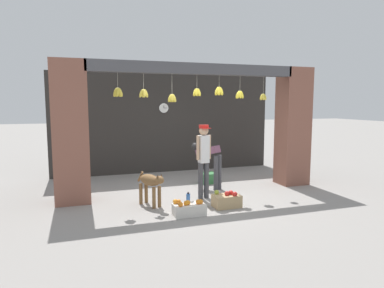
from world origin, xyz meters
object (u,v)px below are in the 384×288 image
(worker_stooping, at_px, (210,159))
(wall_clock, at_px, (164,108))
(dog, at_px, (151,183))
(fruit_crate_apples, at_px, (227,200))
(fruit_crate_oranges, at_px, (189,209))
(water_bottle, at_px, (188,200))
(produce_box_green, at_px, (208,178))
(shopkeeper, at_px, (204,156))

(worker_stooping, bearing_deg, wall_clock, 70.85)
(dog, xyz_separation_m, fruit_crate_apples, (1.42, -0.56, -0.33))
(fruit_crate_oranges, distance_m, water_bottle, 0.51)
(dog, bearing_deg, wall_clock, 135.72)
(dog, bearing_deg, water_bottle, 39.94)
(water_bottle, height_order, wall_clock, wall_clock)
(fruit_crate_oranges, distance_m, fruit_crate_apples, 0.90)
(fruit_crate_apples, bearing_deg, worker_stooping, 81.60)
(fruit_crate_apples, relative_size, wall_clock, 1.78)
(worker_stooping, distance_m, produce_box_green, 0.82)
(shopkeeper, bearing_deg, worker_stooping, -128.16)
(shopkeeper, bearing_deg, fruit_crate_apples, 98.29)
(fruit_crate_apples, relative_size, water_bottle, 1.79)
(produce_box_green, bearing_deg, wall_clock, 113.09)
(shopkeeper, distance_m, fruit_crate_apples, 1.11)
(dog, bearing_deg, fruit_crate_oranges, 8.49)
(dog, relative_size, fruit_crate_oranges, 1.34)
(fruit_crate_apples, xyz_separation_m, produce_box_green, (0.40, 2.05, -0.01))
(dog, relative_size, wall_clock, 2.63)
(dog, relative_size, worker_stooping, 0.72)
(dog, distance_m, water_bottle, 0.82)
(shopkeeper, height_order, worker_stooping, shopkeeper)
(worker_stooping, xyz_separation_m, water_bottle, (-0.95, -1.26, -0.58))
(dog, height_order, fruit_crate_oranges, dog)
(fruit_crate_oranges, relative_size, produce_box_green, 1.41)
(shopkeeper, xyz_separation_m, water_bottle, (-0.51, -0.49, -0.80))
(fruit_crate_apples, bearing_deg, wall_clock, 95.17)
(fruit_crate_apples, distance_m, produce_box_green, 2.09)
(worker_stooping, distance_m, fruit_crate_apples, 1.64)
(worker_stooping, xyz_separation_m, fruit_crate_oranges, (-1.09, -1.75, -0.60))
(fruit_crate_oranges, bearing_deg, dog, 124.38)
(water_bottle, bearing_deg, wall_clock, 83.78)
(produce_box_green, distance_m, wall_clock, 2.60)
(fruit_crate_apples, bearing_deg, dog, 158.45)
(dog, xyz_separation_m, shopkeeper, (1.19, 0.18, 0.46))
(shopkeeper, height_order, water_bottle, shopkeeper)
(worker_stooping, distance_m, wall_clock, 2.63)
(worker_stooping, relative_size, fruit_crate_apples, 2.04)
(shopkeeper, xyz_separation_m, worker_stooping, (0.44, 0.77, -0.21))
(dog, height_order, shopkeeper, shopkeeper)
(fruit_crate_oranges, relative_size, fruit_crate_apples, 1.10)
(fruit_crate_oranges, bearing_deg, worker_stooping, 58.04)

